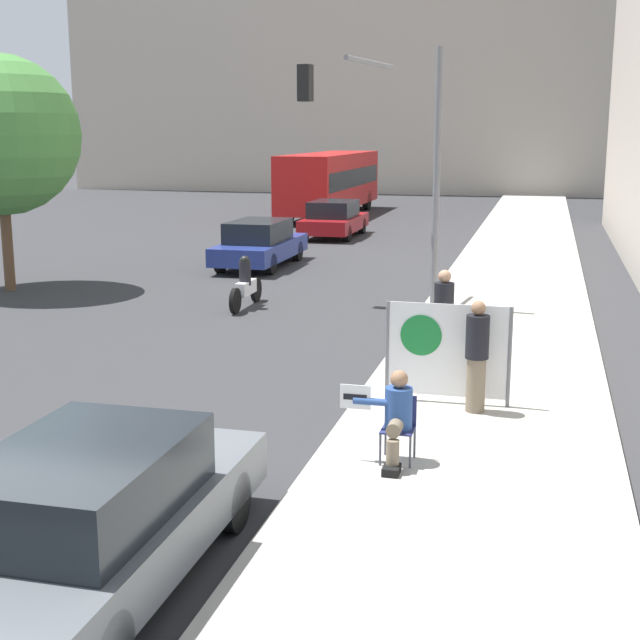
{
  "coord_description": "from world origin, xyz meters",
  "views": [
    {
      "loc": [
        4.97,
        -7.58,
        4.15
      ],
      "look_at": [
        1.53,
        6.0,
        1.16
      ],
      "focal_mm": 50.0,
      "sensor_mm": 36.0,
      "label": 1
    }
  ],
  "objects_px": {
    "traffic_light_pole": "(386,133)",
    "city_bus_on_road": "(331,180)",
    "seated_protester": "(396,415)",
    "jogger_on_sidewalk": "(477,356)",
    "car_on_road_midblock": "(334,219)",
    "motorcycle_on_road": "(246,285)",
    "car_on_road_nearest": "(260,244)",
    "parked_car_curbside": "(93,517)",
    "protest_banner": "(447,350)",
    "pedestrian_behind": "(443,319)"
  },
  "relations": [
    {
      "from": "seated_protester",
      "to": "car_on_road_midblock",
      "type": "distance_m",
      "value": 24.82
    },
    {
      "from": "traffic_light_pole",
      "to": "parked_car_curbside",
      "type": "distance_m",
      "value": 14.11
    },
    {
      "from": "jogger_on_sidewalk",
      "to": "traffic_light_pole",
      "type": "bearing_deg",
      "value": -73.99
    },
    {
      "from": "car_on_road_midblock",
      "to": "motorcycle_on_road",
      "type": "height_order",
      "value": "car_on_road_midblock"
    },
    {
      "from": "protest_banner",
      "to": "parked_car_curbside",
      "type": "xyz_separation_m",
      "value": [
        -2.51,
        -6.19,
        -0.22
      ]
    },
    {
      "from": "traffic_light_pole",
      "to": "car_on_road_nearest",
      "type": "xyz_separation_m",
      "value": [
        -4.91,
        5.61,
        -3.36
      ]
    },
    {
      "from": "traffic_light_pole",
      "to": "car_on_road_midblock",
      "type": "relative_size",
      "value": 1.29
    },
    {
      "from": "traffic_light_pole",
      "to": "parked_car_curbside",
      "type": "relative_size",
      "value": 1.27
    },
    {
      "from": "car_on_road_midblock",
      "to": "seated_protester",
      "type": "bearing_deg",
      "value": -74.89
    },
    {
      "from": "traffic_light_pole",
      "to": "city_bus_on_road",
      "type": "distance_m",
      "value": 23.63
    },
    {
      "from": "seated_protester",
      "to": "parked_car_curbside",
      "type": "bearing_deg",
      "value": -112.41
    },
    {
      "from": "pedestrian_behind",
      "to": "motorcycle_on_road",
      "type": "relative_size",
      "value": 0.81
    },
    {
      "from": "city_bus_on_road",
      "to": "car_on_road_midblock",
      "type": "bearing_deg",
      "value": -75.63
    },
    {
      "from": "protest_banner",
      "to": "car_on_road_midblock",
      "type": "bearing_deg",
      "value": 107.69
    },
    {
      "from": "jogger_on_sidewalk",
      "to": "car_on_road_midblock",
      "type": "height_order",
      "value": "jogger_on_sidewalk"
    },
    {
      "from": "seated_protester",
      "to": "city_bus_on_road",
      "type": "bearing_deg",
      "value": 114.49
    },
    {
      "from": "protest_banner",
      "to": "motorcycle_on_road",
      "type": "xyz_separation_m",
      "value": [
        -5.51,
        6.83,
        -0.39
      ]
    },
    {
      "from": "protest_banner",
      "to": "parked_car_curbside",
      "type": "bearing_deg",
      "value": -112.09
    },
    {
      "from": "parked_car_curbside",
      "to": "car_on_road_nearest",
      "type": "relative_size",
      "value": 0.97
    },
    {
      "from": "parked_car_curbside",
      "to": "city_bus_on_road",
      "type": "xyz_separation_m",
      "value": [
        -6.51,
        36.23,
        1.05
      ]
    },
    {
      "from": "seated_protester",
      "to": "car_on_road_nearest",
      "type": "bearing_deg",
      "value": 123.15
    },
    {
      "from": "parked_car_curbside",
      "to": "pedestrian_behind",
      "type": "bearing_deg",
      "value": 74.5
    },
    {
      "from": "car_on_road_nearest",
      "to": "city_bus_on_road",
      "type": "relative_size",
      "value": 0.41
    },
    {
      "from": "protest_banner",
      "to": "traffic_light_pole",
      "type": "distance_m",
      "value": 8.46
    },
    {
      "from": "car_on_road_nearest",
      "to": "city_bus_on_road",
      "type": "height_order",
      "value": "city_bus_on_road"
    },
    {
      "from": "pedestrian_behind",
      "to": "protest_banner",
      "type": "distance_m",
      "value": 1.93
    },
    {
      "from": "seated_protester",
      "to": "car_on_road_nearest",
      "type": "distance_m",
      "value": 17.23
    },
    {
      "from": "seated_protester",
      "to": "protest_banner",
      "type": "bearing_deg",
      "value": 92.81
    },
    {
      "from": "protest_banner",
      "to": "motorcycle_on_road",
      "type": "bearing_deg",
      "value": 128.93
    },
    {
      "from": "pedestrian_behind",
      "to": "parked_car_curbside",
      "type": "bearing_deg",
      "value": 64.41
    },
    {
      "from": "city_bus_on_road",
      "to": "seated_protester",
      "type": "bearing_deg",
      "value": -75.09
    },
    {
      "from": "parked_car_curbside",
      "to": "motorcycle_on_road",
      "type": "bearing_deg",
      "value": 102.97
    },
    {
      "from": "jogger_on_sidewalk",
      "to": "seated_protester",
      "type": "bearing_deg",
      "value": 67.88
    },
    {
      "from": "pedestrian_behind",
      "to": "parked_car_curbside",
      "type": "xyz_separation_m",
      "value": [
        -2.25,
        -8.1,
        -0.29
      ]
    },
    {
      "from": "parked_car_curbside",
      "to": "traffic_light_pole",
      "type": "bearing_deg",
      "value": 89.07
    },
    {
      "from": "car_on_road_nearest",
      "to": "motorcycle_on_road",
      "type": "distance_m",
      "value": 6.51
    },
    {
      "from": "car_on_road_nearest",
      "to": "jogger_on_sidewalk",
      "type": "bearing_deg",
      "value": -60.28
    },
    {
      "from": "jogger_on_sidewalk",
      "to": "motorcycle_on_road",
      "type": "bearing_deg",
      "value": -53.54
    },
    {
      "from": "car_on_road_midblock",
      "to": "city_bus_on_road",
      "type": "relative_size",
      "value": 0.39
    },
    {
      "from": "seated_protester",
      "to": "motorcycle_on_road",
      "type": "xyz_separation_m",
      "value": [
        -5.2,
        9.5,
        -0.2
      ]
    },
    {
      "from": "city_bus_on_road",
      "to": "traffic_light_pole",
      "type": "bearing_deg",
      "value": -73.36
    },
    {
      "from": "car_on_road_nearest",
      "to": "city_bus_on_road",
      "type": "xyz_separation_m",
      "value": [
        -1.82,
        16.92,
        1.04
      ]
    },
    {
      "from": "protest_banner",
      "to": "pedestrian_behind",
      "type": "bearing_deg",
      "value": 97.94
    },
    {
      "from": "seated_protester",
      "to": "traffic_light_pole",
      "type": "relative_size",
      "value": 0.2
    },
    {
      "from": "jogger_on_sidewalk",
      "to": "pedestrian_behind",
      "type": "bearing_deg",
      "value": -75.25
    },
    {
      "from": "pedestrian_behind",
      "to": "parked_car_curbside",
      "type": "distance_m",
      "value": 8.42
    },
    {
      "from": "pedestrian_behind",
      "to": "motorcycle_on_road",
      "type": "xyz_separation_m",
      "value": [
        -5.25,
        4.92,
        -0.47
      ]
    },
    {
      "from": "car_on_road_nearest",
      "to": "car_on_road_midblock",
      "type": "bearing_deg",
      "value": 87.06
    },
    {
      "from": "car_on_road_midblock",
      "to": "pedestrian_behind",
      "type": "bearing_deg",
      "value": -71.4
    },
    {
      "from": "parked_car_curbside",
      "to": "car_on_road_midblock",
      "type": "distance_m",
      "value": 27.81
    }
  ]
}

